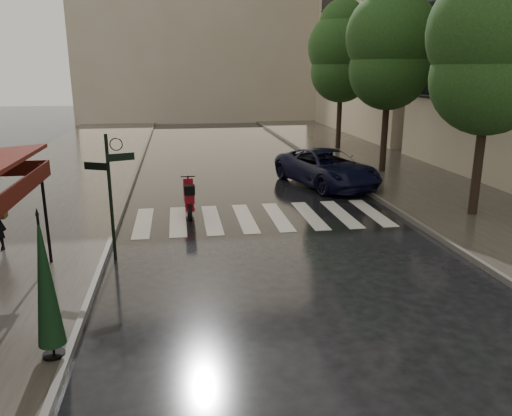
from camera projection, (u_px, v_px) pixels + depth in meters
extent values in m
plane|color=black|center=(162.00, 312.00, 9.67)|extent=(120.00, 120.00, 0.00)
cube|color=#38332D|center=(57.00, 183.00, 20.40)|extent=(6.00, 60.00, 0.12)
cube|color=#38332D|center=(397.00, 172.00, 22.62)|extent=(5.50, 60.00, 0.12)
cube|color=#595651|center=(134.00, 180.00, 20.86)|extent=(0.12, 60.00, 0.16)
cube|color=#595651|center=(338.00, 173.00, 22.19)|extent=(0.12, 60.00, 0.16)
cube|color=silver|center=(143.00, 223.00, 15.28)|extent=(0.50, 3.20, 0.01)
cube|color=silver|center=(178.00, 221.00, 15.43)|extent=(0.50, 3.20, 0.01)
cube|color=silver|center=(212.00, 220.00, 15.59)|extent=(0.50, 3.20, 0.01)
cube|color=silver|center=(245.00, 218.00, 15.75)|extent=(0.50, 3.20, 0.01)
cube|color=silver|center=(278.00, 217.00, 15.91)|extent=(0.50, 3.20, 0.01)
cube|color=silver|center=(310.00, 215.00, 16.06)|extent=(0.50, 3.20, 0.01)
cube|color=silver|center=(341.00, 214.00, 16.22)|extent=(0.50, 3.20, 0.01)
cube|color=silver|center=(372.00, 212.00, 16.38)|extent=(0.50, 3.20, 0.01)
cylinder|color=black|center=(46.00, 214.00, 11.55)|extent=(0.07, 0.07, 2.35)
cylinder|color=black|center=(111.00, 199.00, 11.93)|extent=(0.08, 0.08, 3.10)
cube|color=black|center=(121.00, 157.00, 11.71)|extent=(0.62, 0.26, 0.18)
cube|color=black|center=(96.00, 166.00, 11.68)|extent=(0.56, 0.29, 0.18)
cube|color=tan|center=(201.00, 5.00, 43.61)|extent=(22.00, 6.00, 20.00)
cylinder|color=black|center=(480.00, 147.00, 15.27)|extent=(0.28, 0.28, 4.26)
sphere|color=#163413|center=(488.00, 78.00, 14.72)|extent=(3.40, 3.40, 3.40)
sphere|color=#163413|center=(494.00, 31.00, 14.37)|extent=(3.80, 3.80, 3.80)
cylinder|color=black|center=(385.00, 121.00, 21.89)|extent=(0.28, 0.28, 4.48)
sphere|color=#163413|center=(389.00, 70.00, 21.31)|extent=(3.40, 3.40, 3.40)
sphere|color=#163413|center=(391.00, 36.00, 20.94)|extent=(3.80, 3.80, 3.80)
sphere|color=#163413|center=(393.00, 4.00, 20.60)|extent=(2.60, 2.60, 2.60)
cylinder|color=black|center=(339.00, 110.00, 28.59)|extent=(0.28, 0.28, 4.37)
sphere|color=#163413|center=(341.00, 72.00, 28.03)|extent=(3.40, 3.40, 3.40)
sphere|color=#163413|center=(342.00, 47.00, 27.67)|extent=(3.80, 3.80, 3.80)
sphere|color=#163413|center=(343.00, 23.00, 27.34)|extent=(2.60, 2.60, 2.60)
cube|color=#533616|center=(3.00, 211.00, 12.44)|extent=(0.13, 0.30, 0.34)
cylinder|color=black|center=(190.00, 213.00, 15.47)|extent=(0.11, 0.49, 0.49)
cylinder|color=black|center=(189.00, 202.00, 16.68)|extent=(0.11, 0.49, 0.49)
cube|color=maroon|center=(189.00, 205.00, 16.08)|extent=(0.30, 1.32, 0.10)
cube|color=maroon|center=(189.00, 198.00, 15.75)|extent=(0.31, 0.56, 0.28)
cube|color=maroon|center=(188.00, 190.00, 16.41)|extent=(0.33, 0.13, 0.76)
cylinder|color=black|center=(188.00, 177.00, 16.39)|extent=(0.47, 0.04, 0.04)
cube|color=black|center=(189.00, 190.00, 15.31)|extent=(0.33, 0.31, 0.28)
imported|color=black|center=(327.00, 168.00, 20.07)|extent=(3.72, 5.62, 1.44)
cylinder|color=black|center=(54.00, 354.00, 7.96)|extent=(0.35, 0.35, 0.05)
cylinder|color=black|center=(46.00, 287.00, 7.65)|extent=(0.04, 0.04, 2.29)
cone|color=black|center=(45.00, 280.00, 7.61)|extent=(0.43, 0.43, 2.18)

